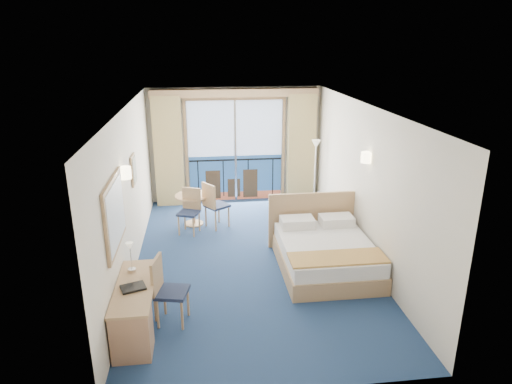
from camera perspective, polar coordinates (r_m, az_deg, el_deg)
name	(u,v)px	position (r m, az deg, el deg)	size (l,w,h in m)	color
floor	(251,259)	(8.23, -0.65, -8.38)	(6.50, 6.50, 0.00)	navy
room_walls	(250,163)	(7.59, -0.70, 3.66)	(4.04, 6.54, 2.72)	silver
balcony_door	(235,154)	(10.85, -2.62, 4.79)	(2.36, 0.03, 2.52)	navy
curtain_left	(169,152)	(10.67, -10.88, 4.96)	(0.65, 0.22, 2.55)	tan
curtain_right	(301,148)	(10.91, 5.65, 5.50)	(0.65, 0.22, 2.55)	tan
pelmet	(235,93)	(10.48, -2.65, 12.28)	(3.80, 0.25, 0.18)	#A87B5B
mirror	(115,214)	(6.30, -17.24, -2.60)	(0.05, 1.25, 0.95)	#A87B5B
wall_print	(134,170)	(8.11, -15.05, 2.69)	(0.04, 0.42, 0.52)	#A87B5B
sconce_left	(125,173)	(7.04, -16.04, 2.32)	(0.18, 0.18, 0.18)	#FFECB2
sconce_right	(366,157)	(7.88, 13.63, 4.23)	(0.18, 0.18, 0.18)	#FFECB2
bed	(325,252)	(7.91, 8.60, -7.43)	(1.67, 1.98, 1.05)	#A87B5B
nightstand	(334,221)	(9.32, 9.70, -3.64)	(0.38, 0.36, 0.50)	#9A6F51
phone	(334,207)	(9.24, 9.72, -1.90)	(0.19, 0.14, 0.08)	white
armchair	(317,211)	(9.65, 7.68, -2.36)	(0.66, 0.68, 0.62)	#414650
floor_lamp	(316,157)	(10.43, 7.45, 4.41)	(0.22, 0.22, 1.59)	silver
desk	(133,323)	(6.12, -15.16, -15.48)	(0.50, 1.45, 0.68)	#A87B5B
desk_chair	(166,287)	(6.44, -11.22, -11.54)	(0.50, 0.50, 0.97)	#1D2644
folder	(133,287)	(6.21, -15.11, -11.44)	(0.30, 0.23, 0.03)	black
desk_lamp	(130,251)	(6.51, -15.46, -7.11)	(0.11, 0.11, 0.41)	silver
round_table	(193,202)	(9.62, -7.90, -1.25)	(0.73, 0.73, 0.66)	#A87B5B
table_chair_a	(214,203)	(9.37, -5.33, -1.34)	(0.59, 0.59, 0.98)	#1D2644
table_chair_b	(190,208)	(9.25, -8.26, -1.99)	(0.51, 0.51, 0.91)	#1D2644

